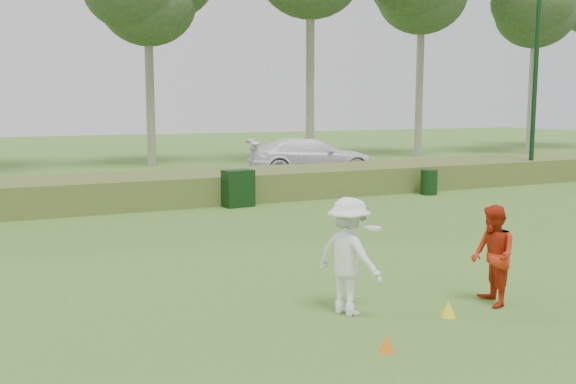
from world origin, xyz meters
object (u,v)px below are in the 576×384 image
player_white (349,256)px  trash_bin (429,182)px  utility_cabinet (238,188)px  cone_orange (387,344)px  lamp_post (537,40)px  player_red (493,256)px  cone_yellow (448,309)px  car_right (311,156)px

player_white → trash_bin: 13.40m
player_white → utility_cabinet: 10.42m
cone_orange → lamp_post: bearing=39.3°
player_red → utility_cabinet: 10.78m
cone_yellow → car_right: (6.74, 17.45, 0.74)m
lamp_post → trash_bin: 7.82m
cone_yellow → utility_cabinet: (0.87, 10.94, 0.44)m
lamp_post → car_right: size_ratio=1.47×
player_white → lamp_post: bearing=-74.3°
cone_orange → cone_yellow: (1.58, 0.75, 0.02)m
trash_bin → cone_orange: bearing=-129.5°
player_white → car_right: (8.00, 16.70, -0.01)m
player_white → utility_cabinet: bearing=-32.4°
player_white → cone_yellow: bearing=-141.5°
utility_cabinet → trash_bin: (6.93, -0.32, -0.13)m
player_white → cone_yellow: size_ratio=7.10×
player_red → trash_bin: size_ratio=1.80×
player_white → cone_orange: size_ratio=8.19×
player_white → trash_bin: bearing=-63.1°
player_red → utility_cabinet: bearing=-159.9°
car_right → player_red: bearing=176.6°
cone_yellow → car_right: bearing=68.9°
cone_yellow → trash_bin: 13.18m
car_right → player_white: bearing=169.5°
lamp_post → cone_yellow: 18.73m
car_right → lamp_post: bearing=-115.1°
cone_yellow → car_right: size_ratio=0.04×
lamp_post → trash_bin: size_ratio=9.41×
lamp_post → trash_bin: (-5.79, -1.04, -5.16)m
lamp_post → cone_yellow: lamp_post is taller
lamp_post → car_right: 10.14m
lamp_post → car_right: (-6.85, 5.79, -4.73)m
player_red → cone_orange: size_ratio=7.33×
lamp_post → cone_orange: 20.35m
cone_orange → car_right: 20.02m
cone_yellow → cone_orange: bearing=-154.6°
lamp_post → cone_yellow: bearing=-139.4°
player_red → cone_orange: (-2.55, -0.91, -0.68)m
cone_yellow → trash_bin: trash_bin is taller
cone_orange → trash_bin: bearing=50.5°
car_right → trash_bin: bearing=-156.1°
trash_bin → car_right: size_ratio=0.16×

